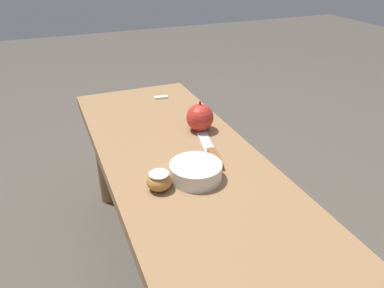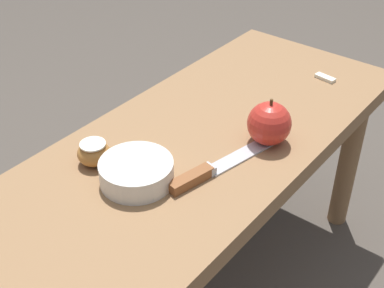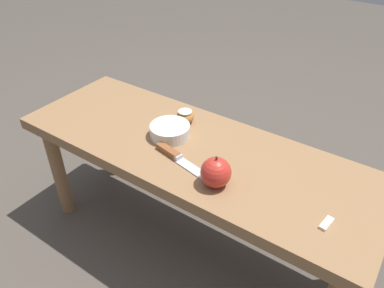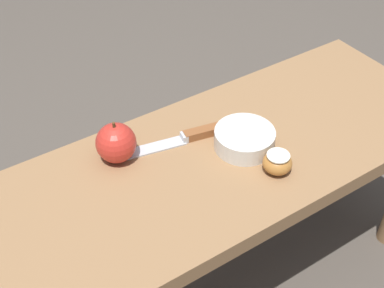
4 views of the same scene
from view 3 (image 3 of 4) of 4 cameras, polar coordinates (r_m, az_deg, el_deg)
The scene contains 7 objects.
ground_plane at distance 1.54m, azimuth 0.01°, elevation -14.78°, with size 8.00×8.00×0.00m, color #4C443D.
wooden_bench at distance 1.25m, azimuth 0.02°, elevation -2.70°, with size 1.22×0.43×0.47m.
knife at distance 1.15m, azimuth -2.31°, elevation -2.01°, with size 0.25×0.08×0.02m.
apple_whole at distance 1.04m, azimuth 3.66°, elevation -4.33°, with size 0.09×0.09×0.10m.
apple_cut at distance 1.32m, azimuth -1.05°, elevation 4.21°, with size 0.06×0.06×0.05m.
apple_slice_near_knife at distance 1.01m, azimuth 19.81°, elevation -11.30°, with size 0.02×0.05×0.01m.
bowl at distance 1.25m, azimuth -3.37°, elevation 2.02°, with size 0.13×0.13×0.04m.
Camera 3 is at (0.56, -0.81, 1.19)m, focal length 35.00 mm.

